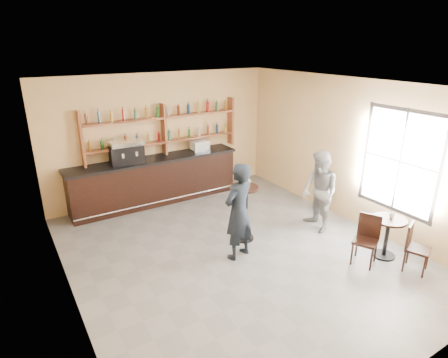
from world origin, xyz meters
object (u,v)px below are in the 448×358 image
bar_counter (156,180)px  cafe_table (386,238)px  patron_second (319,192)px  pedestal_table (244,213)px  chair_south (418,249)px  man_main (239,212)px  espresso_machine (126,152)px  pastry_case (200,146)px  chair_west (365,241)px

bar_counter → cafe_table: (2.74, -4.74, -0.19)m
bar_counter → patron_second: bearing=-53.1°
pedestal_table → chair_south: bearing=-52.6°
man_main → cafe_table: man_main is taller
espresso_machine → chair_south: size_ratio=0.86×
bar_counter → pedestal_table: size_ratio=3.70×
bar_counter → cafe_table: size_ratio=5.43×
bar_counter → pastry_case: 1.47m
espresso_machine → man_main: 3.46m
man_main → patron_second: bearing=165.6°
pastry_case → cafe_table: size_ratio=0.56×
espresso_machine → chair_west: size_ratio=0.82×
pastry_case → cafe_table: (1.46, -4.74, -0.91)m
espresso_machine → patron_second: size_ratio=0.43×
pastry_case → espresso_machine: bearing=179.2°
pastry_case → man_main: (-0.94, -3.27, -0.37)m
chair_west → chair_south: size_ratio=1.05×
man_main → patron_second: man_main is taller
pedestal_table → chair_west: 2.38m
chair_west → espresso_machine: bearing=-174.2°
pastry_case → man_main: man_main is taller
bar_counter → espresso_machine: bearing=180.0°
pedestal_table → patron_second: 1.71m
espresso_machine → chair_west: 5.59m
bar_counter → chair_west: 5.18m
chair_south → patron_second: patron_second is taller
pedestal_table → man_main: bearing=-133.0°
chair_south → pedestal_table: bearing=105.3°
chair_west → pedestal_table: bearing=-170.3°
pastry_case → cafe_table: bearing=-73.7°
man_main → cafe_table: (2.40, -1.48, -0.54)m
pastry_case → chair_south: bearing=-75.0°
espresso_machine → cafe_table: espresso_machine is taller
cafe_table → man_main: bearing=148.4°
chair_west → chair_south: chair_west is taller
cafe_table → patron_second: size_ratio=0.45×
bar_counter → chair_south: 6.03m
pedestal_table → patron_second: size_ratio=0.67×
espresso_machine → bar_counter: bearing=6.4°
pedestal_table → chair_south: size_ratio=1.32×
pastry_case → cafe_table: 5.05m
bar_counter → pedestal_table: bearing=-73.5°
bar_counter → chair_west: bar_counter is taller
bar_counter → man_main: bearing=-84.0°
bar_counter → espresso_machine: espresso_machine is taller
chair_south → cafe_table: bearing=72.7°
espresso_machine → cafe_table: (3.42, -4.74, -1.05)m
bar_counter → chair_south: bar_counter is taller
bar_counter → pastry_case: bearing=0.0°
espresso_machine → man_main: size_ratio=0.41×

